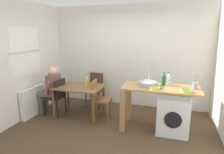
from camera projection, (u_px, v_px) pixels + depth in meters
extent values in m
plane|color=#4C3826|center=(109.00, 133.00, 3.78)|extent=(5.46, 5.46, 0.00)
cube|color=silver|center=(129.00, 56.00, 5.10)|extent=(4.60, 0.10, 2.70)
cube|color=silver|center=(15.00, 62.00, 4.08)|extent=(0.10, 3.80, 2.70)
cube|color=white|center=(26.00, 52.00, 4.30)|extent=(0.01, 0.90, 1.10)
cube|color=beige|center=(26.00, 52.00, 4.30)|extent=(0.02, 0.96, 0.06)
cube|color=white|center=(33.00, 101.00, 4.55)|extent=(0.10, 0.80, 0.70)
cube|color=brown|center=(79.00, 87.00, 4.43)|extent=(1.10, 0.76, 0.03)
cylinder|color=brown|center=(54.00, 104.00, 4.34)|extent=(0.05, 0.05, 0.71)
cylinder|color=brown|center=(94.00, 109.00, 4.06)|extent=(0.05, 0.05, 0.71)
cylinder|color=brown|center=(68.00, 96.00, 4.96)|extent=(0.05, 0.05, 0.71)
cylinder|color=brown|center=(104.00, 99.00, 4.68)|extent=(0.05, 0.05, 0.71)
cube|color=black|center=(55.00, 97.00, 4.57)|extent=(0.41, 0.41, 0.04)
cube|color=black|center=(60.00, 89.00, 4.46)|extent=(0.05, 0.38, 0.45)
cylinder|color=black|center=(44.00, 107.00, 4.51)|extent=(0.04, 0.04, 0.45)
cylinder|color=black|center=(53.00, 102.00, 4.84)|extent=(0.04, 0.04, 0.45)
cylinder|color=black|center=(57.00, 109.00, 4.40)|extent=(0.04, 0.04, 0.45)
cylinder|color=black|center=(66.00, 104.00, 4.73)|extent=(0.04, 0.04, 0.45)
cube|color=olive|center=(102.00, 100.00, 4.38)|extent=(0.44, 0.44, 0.04)
cube|color=olive|center=(94.00, 90.00, 4.36)|extent=(0.07, 0.38, 0.45)
cylinder|color=olive|center=(111.00, 106.00, 4.57)|extent=(0.04, 0.04, 0.45)
cylinder|color=olive|center=(108.00, 112.00, 4.22)|extent=(0.04, 0.04, 0.45)
cylinder|color=olive|center=(97.00, 105.00, 4.64)|extent=(0.04, 0.04, 0.45)
cylinder|color=olive|center=(92.00, 111.00, 4.29)|extent=(0.04, 0.04, 0.45)
cube|color=#4C3323|center=(95.00, 90.00, 5.11)|extent=(0.41, 0.41, 0.04)
cube|color=#4C3323|center=(97.00, 81.00, 5.23)|extent=(0.38, 0.05, 0.45)
cylinder|color=#4C3323|center=(99.00, 101.00, 4.95)|extent=(0.04, 0.04, 0.45)
cylinder|color=#4C3323|center=(86.00, 100.00, 5.04)|extent=(0.04, 0.04, 0.45)
cylinder|color=#4C3323|center=(103.00, 97.00, 5.29)|extent=(0.04, 0.04, 0.45)
cylinder|color=#4C3323|center=(91.00, 95.00, 5.38)|extent=(0.04, 0.04, 0.45)
cylinder|color=#595651|center=(41.00, 105.00, 4.65)|extent=(0.11, 0.11, 0.45)
cylinder|color=#595651|center=(46.00, 103.00, 4.81)|extent=(0.11, 0.11, 0.45)
cylinder|color=#595651|center=(46.00, 95.00, 4.53)|extent=(0.40, 0.15, 0.14)
cylinder|color=#595651|center=(51.00, 93.00, 4.70)|extent=(0.40, 0.15, 0.14)
cube|color=brown|center=(54.00, 85.00, 4.50)|extent=(0.21, 0.35, 0.52)
cylinder|color=brown|center=(48.00, 88.00, 4.32)|extent=(0.19, 0.10, 0.31)
cylinder|color=brown|center=(58.00, 83.00, 4.71)|extent=(0.19, 0.10, 0.31)
sphere|color=beige|center=(53.00, 71.00, 4.43)|extent=(0.21, 0.21, 0.21)
sphere|color=black|center=(51.00, 74.00, 4.46)|extent=(0.12, 0.12, 0.12)
cube|color=tan|center=(161.00, 88.00, 3.73)|extent=(1.50, 0.68, 0.04)
cube|color=#A07749|center=(123.00, 111.00, 3.76)|extent=(0.10, 0.10, 0.88)
cube|color=#A07749|center=(129.00, 101.00, 4.30)|extent=(0.10, 0.10, 0.88)
cube|color=silver|center=(173.00, 112.00, 3.76)|extent=(0.60, 0.60, 0.86)
cylinder|color=black|center=(173.00, 120.00, 3.48)|extent=(0.32, 0.02, 0.32)
cube|color=#B2B2B7|center=(175.00, 99.00, 3.40)|extent=(0.54, 0.01, 0.08)
cylinder|color=#9EA0A5|center=(147.00, 84.00, 3.79)|extent=(0.38, 0.38, 0.09)
cylinder|color=#B2B2B7|center=(149.00, 77.00, 3.93)|extent=(0.02, 0.02, 0.28)
cylinder|color=#19592D|center=(164.00, 81.00, 3.82)|extent=(0.08, 0.08, 0.19)
cone|color=#19592D|center=(164.00, 75.00, 3.79)|extent=(0.07, 0.07, 0.05)
cylinder|color=#262626|center=(164.00, 73.00, 3.78)|extent=(0.03, 0.03, 0.02)
cylinder|color=silver|center=(168.00, 80.00, 3.86)|extent=(0.06, 0.06, 0.19)
cone|color=silver|center=(169.00, 74.00, 3.84)|extent=(0.06, 0.06, 0.05)
cylinder|color=#262626|center=(169.00, 72.00, 3.83)|extent=(0.02, 0.02, 0.02)
cylinder|color=#A8C63D|center=(155.00, 88.00, 3.56)|extent=(0.18, 0.18, 0.05)
cylinder|color=olive|center=(155.00, 87.00, 3.56)|extent=(0.14, 0.14, 0.02)
cylinder|color=gray|center=(195.00, 86.00, 3.58)|extent=(0.11, 0.11, 0.13)
cylinder|color=#99724C|center=(195.00, 78.00, 3.56)|extent=(0.01, 0.04, 0.18)
cylinder|color=#99724C|center=(197.00, 78.00, 3.53)|extent=(0.01, 0.05, 0.18)
cylinder|color=#A8C63D|center=(186.00, 91.00, 3.38)|extent=(0.20, 0.20, 0.05)
cylinder|color=olive|center=(186.00, 90.00, 3.38)|extent=(0.16, 0.16, 0.03)
cylinder|color=gold|center=(87.00, 82.00, 4.45)|extent=(0.09, 0.09, 0.21)
cube|color=#B2B2B7|center=(158.00, 88.00, 3.64)|extent=(0.15, 0.06, 0.01)
cube|color=#262628|center=(158.00, 88.00, 3.64)|extent=(0.15, 0.06, 0.01)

